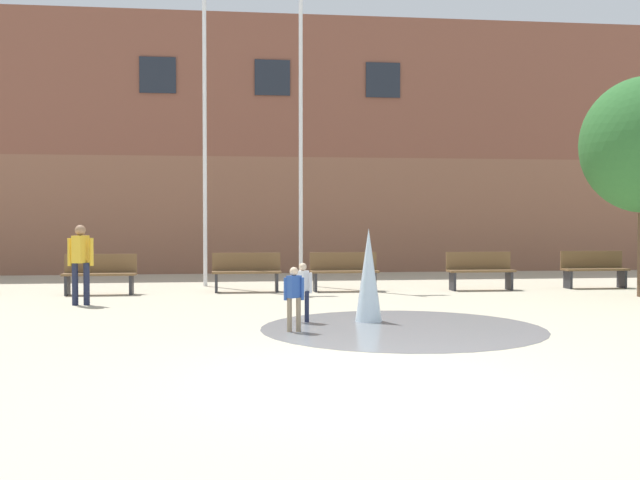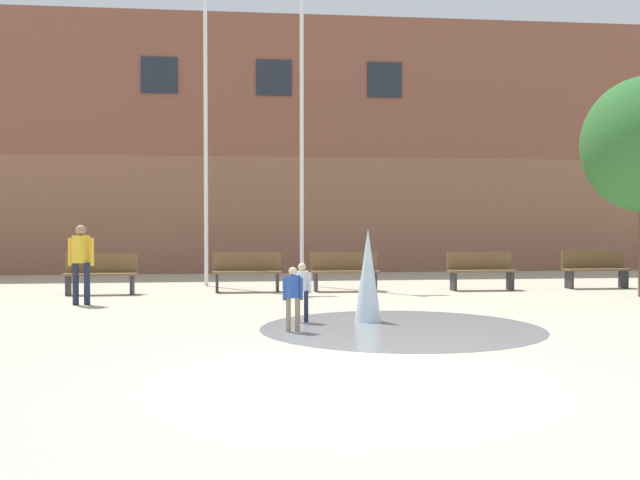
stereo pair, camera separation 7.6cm
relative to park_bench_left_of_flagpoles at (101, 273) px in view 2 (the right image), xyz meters
name	(u,v)px [view 2 (the right image)]	position (x,y,z in m)	size (l,w,h in m)	color
ground_plane	(353,379)	(4.24, -9.45, -0.48)	(100.00, 100.00, 0.00)	#BCB299
library_building	(269,152)	(4.24, 9.12, 3.57)	(36.00, 6.05, 8.10)	brown
splash_fountain	(379,292)	(5.33, -5.33, 0.04)	(4.44, 4.44, 1.56)	gray
park_bench_left_of_flagpoles	(101,273)	(0.00, 0.00, 0.00)	(1.60, 0.44, 0.91)	#28282D
park_bench_under_left_flagpole	(247,271)	(3.30, 0.25, 0.00)	(1.60, 0.44, 0.91)	#28282D
park_bench_center	(345,271)	(5.59, 0.17, 0.00)	(1.60, 0.44, 0.91)	#28282D
park_bench_under_right_flagpole	(481,270)	(8.87, 0.02, 0.00)	(1.60, 0.44, 0.91)	#28282D
park_bench_far_right	(595,269)	(11.83, 0.18, 0.00)	(1.60, 0.44, 0.91)	#28282D
child_with_pink_shirt	(302,288)	(4.10, -5.05, 0.10)	(0.31, 0.24, 0.99)	#1E233D
teen_by_trashcan	(81,258)	(-0.02, -2.07, 0.45)	(0.50, 0.39, 1.59)	#1E233D
child_running	(293,294)	(3.87, -6.06, 0.10)	(0.31, 0.23, 0.99)	#89755B
flagpole_left	(207,116)	(2.32, 1.83, 3.82)	(0.80, 0.10, 8.10)	silver
flagpole_right	(303,113)	(4.75, 1.83, 3.92)	(0.80, 0.10, 8.31)	silver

